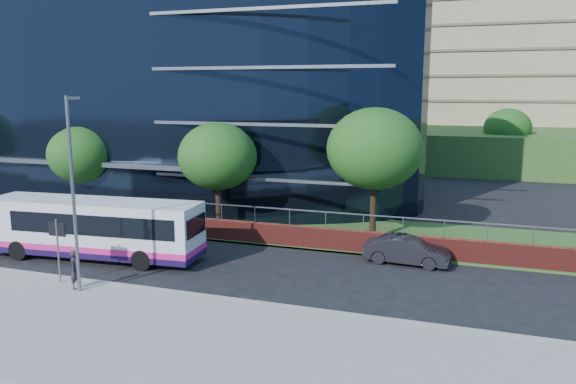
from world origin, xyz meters
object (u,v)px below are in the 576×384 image
(city_bus, at_px, (96,228))
(street_sign, at_px, (57,237))
(tree_far_b, at_px, (81,155))
(pedestrian, at_px, (76,269))
(tree_far_c, at_px, (218,156))
(parked_car, at_px, (407,250))
(tree_dist_e, at_px, (508,128))
(tree_far_d, at_px, (375,149))
(streetlight_east, at_px, (73,189))

(city_bus, bearing_deg, street_sign, -80.38)
(tree_far_b, distance_m, pedestrian, 14.77)
(tree_far_b, relative_size, tree_far_c, 0.93)
(tree_far_b, relative_size, parked_car, 1.47)
(tree_far_c, bearing_deg, tree_dist_e, 61.26)
(street_sign, height_order, pedestrian, street_sign)
(tree_dist_e, distance_m, pedestrian, 45.95)
(street_sign, distance_m, tree_far_d, 16.61)
(tree_far_c, relative_size, pedestrian, 3.96)
(tree_dist_e, relative_size, city_bus, 0.58)
(street_sign, distance_m, tree_dist_e, 45.99)
(tree_far_c, bearing_deg, tree_far_b, 177.14)
(street_sign, distance_m, tree_far_c, 11.14)
(tree_far_b, xyz_separation_m, pedestrian, (8.69, -11.50, -3.24))
(tree_far_c, bearing_deg, parked_car, -13.22)
(tree_dist_e, distance_m, parked_car, 34.36)
(city_bus, bearing_deg, tree_dist_e, 56.80)
(tree_far_b, height_order, pedestrian, tree_far_b)
(tree_dist_e, height_order, city_bus, tree_dist_e)
(tree_far_d, xyz_separation_m, city_bus, (-12.46, -7.83, -3.61))
(tree_far_d, distance_m, streetlight_east, 15.77)
(parked_car, bearing_deg, tree_far_c, 81.04)
(parked_car, xyz_separation_m, pedestrian, (-12.67, -8.33, 0.29))
(tree_far_b, height_order, tree_far_c, tree_far_c)
(tree_far_d, bearing_deg, tree_dist_e, 75.07)
(tree_far_c, bearing_deg, tree_far_d, 6.34)
(tree_dist_e, bearing_deg, pedestrian, -113.56)
(tree_far_d, relative_size, tree_dist_e, 1.14)
(streetlight_east, xyz_separation_m, city_bus, (-2.46, 4.34, -2.86))
(tree_far_b, distance_m, streetlight_east, 14.74)
(tree_far_b, xyz_separation_m, tree_far_d, (19.00, 0.50, 0.98))
(street_sign, height_order, tree_far_b, tree_far_b)
(tree_far_d, distance_m, city_bus, 15.16)
(tree_dist_e, relative_size, parked_car, 1.58)
(parked_car, bearing_deg, pedestrian, 127.59)
(streetlight_east, relative_size, pedestrian, 4.86)
(tree_far_d, relative_size, pedestrian, 4.52)
(streetlight_east, distance_m, city_bus, 5.75)
(tree_dist_e, bearing_deg, tree_far_c, -118.74)
(tree_dist_e, bearing_deg, tree_far_b, -131.52)
(tree_dist_e, xyz_separation_m, pedestrian, (-18.31, -42.00, -3.56))
(parked_car, bearing_deg, tree_far_d, 37.02)
(street_sign, height_order, tree_far_d, tree_far_d)
(tree_far_b, xyz_separation_m, parked_car, (21.36, -3.17, -3.53))
(tree_far_d, bearing_deg, city_bus, -147.86)
(tree_far_c, xyz_separation_m, city_bus, (-3.46, -6.83, -2.96))
(streetlight_east, xyz_separation_m, parked_car, (12.36, 8.50, -3.76))
(tree_far_b, relative_size, tree_dist_e, 0.93)
(city_bus, distance_m, pedestrian, 4.73)
(city_bus, bearing_deg, tree_far_b, 126.91)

